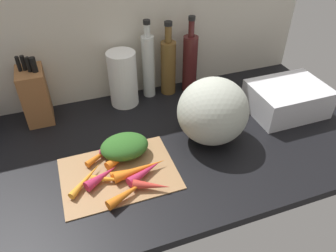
# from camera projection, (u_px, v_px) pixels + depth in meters

# --- Properties ---
(ground_plane) EXTENTS (1.70, 0.80, 0.03)m
(ground_plane) POSITION_uv_depth(u_px,v_px,m) (142.00, 149.00, 1.19)
(ground_plane) COLOR black
(wall_back) EXTENTS (1.70, 0.03, 0.60)m
(wall_back) POSITION_uv_depth(u_px,v_px,m) (111.00, 27.00, 1.28)
(wall_back) COLOR beige
(wall_back) RESTS_ON ground_plane
(cutting_board) EXTENTS (0.37, 0.27, 0.01)m
(cutting_board) POSITION_uv_depth(u_px,v_px,m) (119.00, 173.00, 1.07)
(cutting_board) COLOR #997047
(cutting_board) RESTS_ON ground_plane
(carrot_0) EXTENTS (0.12, 0.13, 0.02)m
(carrot_0) POSITION_uv_depth(u_px,v_px,m) (86.00, 179.00, 1.03)
(carrot_0) COLOR orange
(carrot_0) RESTS_ON cutting_board
(carrot_1) EXTENTS (0.12, 0.08, 0.03)m
(carrot_1) POSITION_uv_depth(u_px,v_px,m) (152.00, 186.00, 1.00)
(carrot_1) COLOR red
(carrot_1) RESTS_ON cutting_board
(carrot_2) EXTENTS (0.15, 0.10, 0.02)m
(carrot_2) POSITION_uv_depth(u_px,v_px,m) (105.00, 152.00, 1.13)
(carrot_2) COLOR orange
(carrot_2) RESTS_ON cutting_board
(carrot_3) EXTENTS (0.12, 0.09, 0.03)m
(carrot_3) POSITION_uv_depth(u_px,v_px,m) (102.00, 177.00, 1.03)
(carrot_3) COLOR #B2264C
(carrot_3) RESTS_ON cutting_board
(carrot_4) EXTENTS (0.12, 0.05, 0.03)m
(carrot_4) POSITION_uv_depth(u_px,v_px,m) (117.00, 152.00, 1.12)
(carrot_4) COLOR #B2264C
(carrot_4) RESTS_ON cutting_board
(carrot_5) EXTENTS (0.12, 0.07, 0.02)m
(carrot_5) POSITION_uv_depth(u_px,v_px,m) (110.00, 179.00, 1.03)
(carrot_5) COLOR orange
(carrot_5) RESTS_ON cutting_board
(carrot_6) EXTENTS (0.14, 0.09, 0.03)m
(carrot_6) POSITION_uv_depth(u_px,v_px,m) (128.00, 193.00, 0.98)
(carrot_6) COLOR orange
(carrot_6) RESTS_ON cutting_board
(carrot_7) EXTENTS (0.15, 0.10, 0.03)m
(carrot_7) POSITION_uv_depth(u_px,v_px,m) (125.00, 154.00, 1.11)
(carrot_7) COLOR orange
(carrot_7) RESTS_ON cutting_board
(carrot_8) EXTENTS (0.16, 0.03, 0.02)m
(carrot_8) POSITION_uv_depth(u_px,v_px,m) (135.00, 170.00, 1.06)
(carrot_8) COLOR orange
(carrot_8) RESTS_ON cutting_board
(carrot_9) EXTENTS (0.18, 0.06, 0.03)m
(carrot_9) POSITION_uv_depth(u_px,v_px,m) (140.00, 169.00, 1.05)
(carrot_9) COLOR orange
(carrot_9) RESTS_ON cutting_board
(carrot_10) EXTENTS (0.13, 0.09, 0.03)m
(carrot_10) POSITION_uv_depth(u_px,v_px,m) (145.00, 172.00, 1.04)
(carrot_10) COLOR #B2264C
(carrot_10) RESTS_ON cutting_board
(carrot_greens_pile) EXTENTS (0.16, 0.13, 0.07)m
(carrot_greens_pile) POSITION_uv_depth(u_px,v_px,m) (124.00, 146.00, 1.11)
(carrot_greens_pile) COLOR #2D6023
(carrot_greens_pile) RESTS_ON cutting_board
(winter_squash) EXTENTS (0.25, 0.24, 0.24)m
(winter_squash) POSITION_uv_depth(u_px,v_px,m) (213.00, 111.00, 1.14)
(winter_squash) COLOR #B2B7A8
(winter_squash) RESTS_ON ground_plane
(knife_block) EXTENTS (0.10, 0.13, 0.27)m
(knife_block) POSITION_uv_depth(u_px,v_px,m) (35.00, 95.00, 1.24)
(knife_block) COLOR brown
(knife_block) RESTS_ON ground_plane
(paper_towel_roll) EXTENTS (0.12, 0.12, 0.23)m
(paper_towel_roll) POSITION_uv_depth(u_px,v_px,m) (123.00, 79.00, 1.33)
(paper_towel_roll) COLOR white
(paper_towel_roll) RESTS_ON ground_plane
(bottle_0) EXTENTS (0.05, 0.05, 0.33)m
(bottle_0) POSITION_uv_depth(u_px,v_px,m) (148.00, 65.00, 1.36)
(bottle_0) COLOR silver
(bottle_0) RESTS_ON ground_plane
(bottle_1) EXTENTS (0.06, 0.06, 0.32)m
(bottle_1) POSITION_uv_depth(u_px,v_px,m) (168.00, 66.00, 1.39)
(bottle_1) COLOR brown
(bottle_1) RESTS_ON ground_plane
(bottle_2) EXTENTS (0.06, 0.06, 0.33)m
(bottle_2) POSITION_uv_depth(u_px,v_px,m) (190.00, 62.00, 1.41)
(bottle_2) COLOR #471919
(bottle_2) RESTS_ON ground_plane
(dish_rack) EXTENTS (0.29, 0.22, 0.12)m
(dish_rack) POSITION_uv_depth(u_px,v_px,m) (287.00, 99.00, 1.32)
(dish_rack) COLOR silver
(dish_rack) RESTS_ON ground_plane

